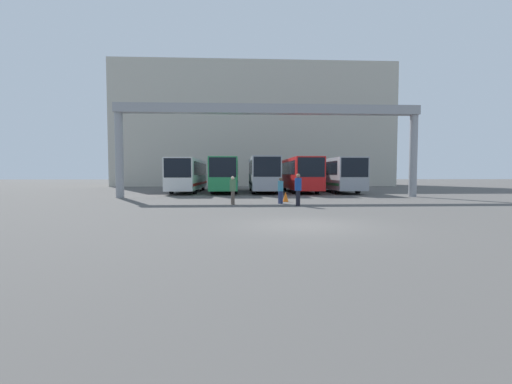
{
  "coord_description": "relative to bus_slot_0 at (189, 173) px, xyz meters",
  "views": [
    {
      "loc": [
        -2.31,
        -11.85,
        1.81
      ],
      "look_at": [
        -0.93,
        16.41,
        0.3
      ],
      "focal_mm": 24.0,
      "sensor_mm": 36.0,
      "label": 1
    }
  ],
  "objects": [
    {
      "name": "pedestrian_mid_right",
      "position": [
        8.37,
        -15.33,
        -0.88
      ],
      "size": [
        0.38,
        0.38,
        1.81
      ],
      "rotation": [
        0.0,
        0.0,
        4.29
      ],
      "color": "black",
      "rests_on": "ground"
    },
    {
      "name": "bus_slot_1",
      "position": [
        3.68,
        -0.37,
        0.04
      ],
      "size": [
        2.47,
        11.69,
        3.26
      ],
      "color": "#268C4C",
      "rests_on": "ground"
    },
    {
      "name": "building_backdrop",
      "position": [
        7.37,
        20.31,
        7.12
      ],
      "size": [
        41.18,
        12.0,
        17.92
      ],
      "color": "#B7B2A3",
      "rests_on": "ground"
    },
    {
      "name": "pedestrian_mid_left",
      "position": [
        4.67,
        -14.38,
        -0.96
      ],
      "size": [
        0.35,
        0.35,
        1.66
      ],
      "rotation": [
        0.0,
        0.0,
        1.82
      ],
      "color": "brown",
      "rests_on": "ground"
    },
    {
      "name": "overhead_gantry",
      "position": [
        7.37,
        -8.16,
        3.97
      ],
      "size": [
        23.29,
        0.8,
        7.09
      ],
      "color": "gray",
      "rests_on": "ground"
    },
    {
      "name": "bus_slot_2",
      "position": [
        7.37,
        -1.05,
        0.07
      ],
      "size": [
        2.49,
        10.33,
        3.33
      ],
      "color": "#999EA5",
      "rests_on": "ground"
    },
    {
      "name": "bus_slot_3",
      "position": [
        11.05,
        -0.61,
        0.05
      ],
      "size": [
        2.51,
        11.22,
        3.28
      ],
      "color": "red",
      "rests_on": "ground"
    },
    {
      "name": "ground_plane",
      "position": [
        7.37,
        -22.61,
        -1.84
      ],
      "size": [
        200.0,
        200.0,
        0.0
      ],
      "primitive_type": "plane",
      "color": "#514F4C"
    },
    {
      "name": "bus_slot_4",
      "position": [
        14.74,
        -0.85,
        0.03
      ],
      "size": [
        2.55,
        10.74,
        3.25
      ],
      "color": "#999EA5",
      "rests_on": "ground"
    },
    {
      "name": "pedestrian_far_center",
      "position": [
        7.56,
        -13.85,
        -1.0
      ],
      "size": [
        0.33,
        0.33,
        1.58
      ],
      "rotation": [
        0.0,
        0.0,
        0.47
      ],
      "color": "navy",
      "rests_on": "ground"
    },
    {
      "name": "traffic_cone",
      "position": [
        8.04,
        -12.55,
        -1.52
      ],
      "size": [
        0.4,
        0.4,
        0.64
      ],
      "color": "orange",
      "rests_on": "ground"
    },
    {
      "name": "bus_slot_0",
      "position": [
        0.0,
        0.0,
        0.0
      ],
      "size": [
        2.45,
        12.44,
        3.19
      ],
      "color": "silver",
      "rests_on": "ground"
    }
  ]
}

